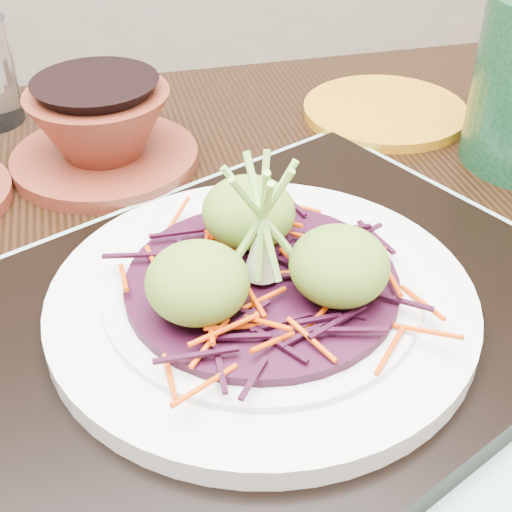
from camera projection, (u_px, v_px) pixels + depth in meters
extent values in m
cube|color=black|center=(202.00, 323.00, 0.53)|extent=(1.34, 0.93, 0.04)
cube|color=#88B0A5|center=(262.00, 334.00, 0.48)|extent=(0.62, 0.57, 0.00)
cube|color=black|center=(262.00, 321.00, 0.48)|extent=(0.53, 0.48, 0.02)
cylinder|color=silver|center=(262.00, 301.00, 0.47)|extent=(0.28, 0.28, 0.02)
cylinder|color=silver|center=(262.00, 290.00, 0.46)|extent=(0.20, 0.20, 0.01)
cylinder|color=black|center=(262.00, 283.00, 0.46)|extent=(0.18, 0.18, 0.01)
ellipsoid|color=olive|center=(198.00, 283.00, 0.42)|extent=(0.07, 0.07, 0.05)
ellipsoid|color=olive|center=(339.00, 266.00, 0.43)|extent=(0.07, 0.07, 0.05)
ellipsoid|color=olive|center=(249.00, 212.00, 0.48)|extent=(0.07, 0.07, 0.05)
cylinder|color=#5F2316|center=(106.00, 158.00, 0.67)|extent=(0.22, 0.22, 0.01)
cylinder|color=#AF6D13|center=(385.00, 111.00, 0.76)|extent=(0.18, 0.18, 0.01)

